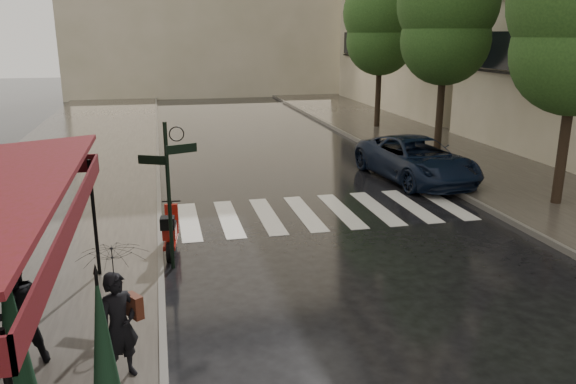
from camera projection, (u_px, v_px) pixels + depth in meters
name	position (u px, v px, depth m)	size (l,w,h in m)	color
ground	(253.00, 332.00, 9.29)	(120.00, 120.00, 0.00)	black
sidewalk_near	(69.00, 174.00, 19.56)	(6.00, 60.00, 0.12)	#38332D
sidewalk_far	(454.00, 154.00, 22.73)	(5.50, 60.00, 0.12)	#38332D
curb_near	(158.00, 169.00, 20.21)	(0.12, 60.00, 0.16)	#595651
curb_far	(389.00, 157.00, 22.13)	(0.12, 60.00, 0.16)	#595651
crosswalk	(323.00, 212.00, 15.55)	(7.85, 3.20, 0.01)	silver
signpost	(169.00, 184.00, 11.35)	(1.17, 0.29, 3.10)	black
tree_mid	(447.00, 11.00, 21.06)	(3.80, 3.80, 8.34)	black
tree_far	(381.00, 19.00, 27.71)	(3.80, 3.80, 8.16)	black
pedestrian_with_umbrella	(115.00, 271.00, 7.47)	(1.29, 1.30, 2.40)	black
pedestrian_terrace	(14.00, 313.00, 7.89)	(0.83, 0.65, 1.71)	black
scooter	(170.00, 232.00, 12.52)	(0.49, 1.61, 1.06)	black
parked_car	(416.00, 159.00, 18.76)	(2.38, 5.17, 1.44)	black
parasol_front	(12.00, 325.00, 6.82)	(0.41, 0.41, 2.30)	black
parasol_back	(104.00, 356.00, 6.21)	(0.42, 0.42, 2.25)	black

